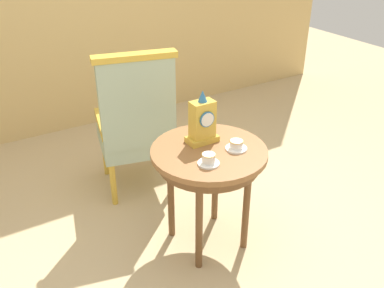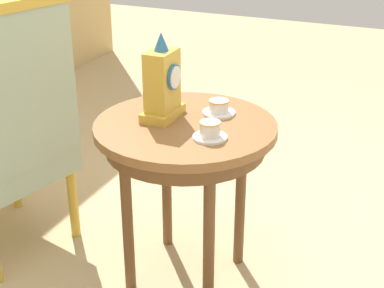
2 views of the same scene
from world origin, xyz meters
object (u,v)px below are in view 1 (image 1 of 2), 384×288
teacup_left (209,160)px  side_table (209,161)px  mantel_clock (202,122)px  teacup_right (236,145)px  armchair (136,122)px

teacup_left → side_table: bearing=56.1°
teacup_left → mantel_clock: bearing=65.5°
teacup_right → armchair: size_ratio=0.11×
side_table → mantel_clock: (0.02, 0.10, 0.22)m
teacup_right → armchair: (-0.27, 0.85, -0.13)m
teacup_right → armchair: bearing=107.8°
teacup_left → armchair: 0.92m
mantel_clock → teacup_right: bearing=-56.1°
side_table → armchair: (-0.13, 0.77, -0.02)m
teacup_right → mantel_clock: 0.25m
teacup_left → teacup_right: bearing=14.1°
side_table → teacup_left: size_ratio=5.60×
teacup_left → teacup_right: 0.24m
teacup_right → teacup_left: bearing=-165.9°
armchair → teacup_left: bearing=-87.6°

